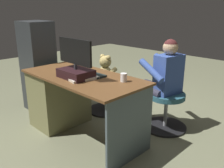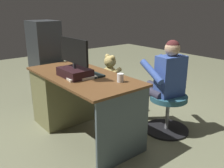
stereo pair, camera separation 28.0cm
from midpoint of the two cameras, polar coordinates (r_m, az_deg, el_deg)
ground_plane at (r=3.17m, az=1.30°, el=-9.72°), size 10.00×10.00×0.00m
desk at (r=3.11m, az=-8.07°, el=-2.48°), size 1.46×0.71×0.74m
monitor at (r=2.61m, az=-5.74°, el=4.15°), size 0.51×0.26×0.41m
keyboard at (r=2.73m, az=-2.45°, el=2.56°), size 0.42×0.14×0.02m
computer_mouse at (r=2.98m, az=-5.49°, el=3.95°), size 0.06×0.10×0.04m
cup at (r=2.43m, az=5.25°, el=1.41°), size 0.07×0.07×0.09m
tv_remote at (r=2.81m, az=-7.76°, el=2.83°), size 0.10×0.16×0.02m
notebook_binder at (r=2.58m, az=-4.38°, el=1.64°), size 0.27×0.33×0.02m
office_chair_teddy at (r=3.49m, az=1.85°, el=-2.13°), size 0.51×0.51×0.46m
teddy_bear at (r=3.39m, az=2.07°, el=3.56°), size 0.25×0.26×0.37m
visitor_chair at (r=3.05m, az=15.51°, el=-5.98°), size 0.54×0.54×0.46m
person at (r=2.96m, az=14.47°, el=1.22°), size 0.57×0.53×1.11m
equipment_rack at (r=3.66m, az=-13.11°, el=4.29°), size 0.44×0.36×1.27m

